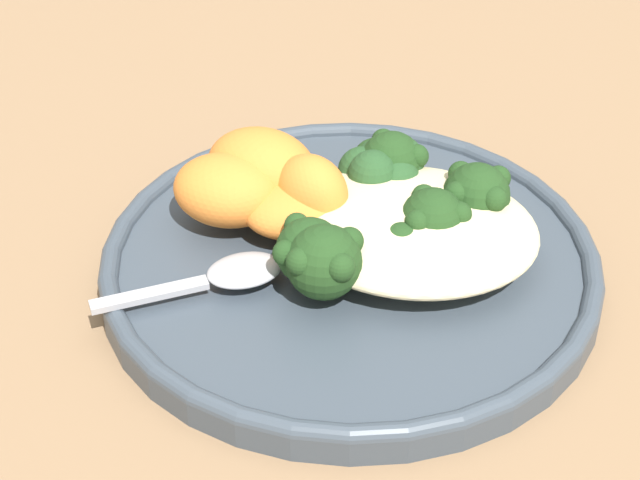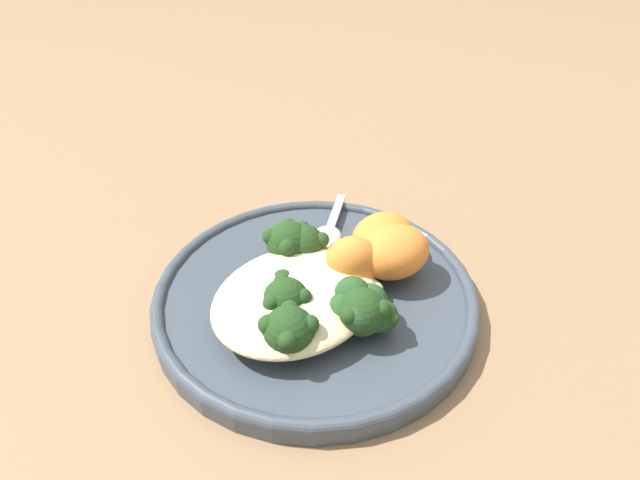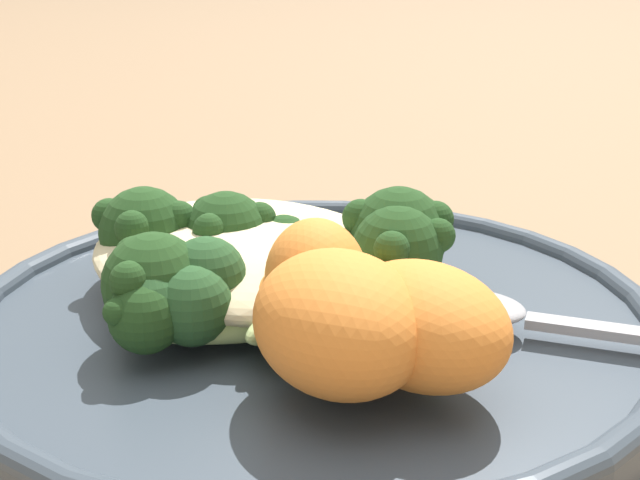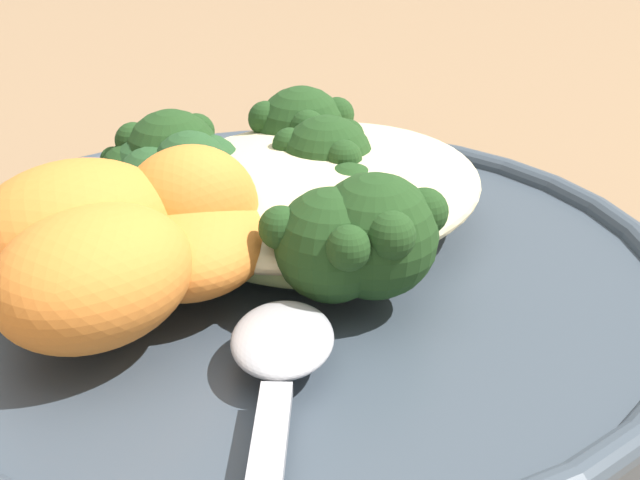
{
  "view_description": "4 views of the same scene",
  "coord_description": "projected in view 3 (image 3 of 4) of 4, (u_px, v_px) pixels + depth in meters",
  "views": [
    {
      "loc": [
        -0.11,
        0.51,
        0.41
      ],
      "look_at": [
        -0.0,
        0.04,
        0.04
      ],
      "focal_mm": 60.0,
      "sensor_mm": 36.0,
      "label": 1
    },
    {
      "loc": [
        -0.26,
        -0.23,
        0.33
      ],
      "look_at": [
        0.0,
        0.03,
        0.06
      ],
      "focal_mm": 28.0,
      "sensor_mm": 36.0,
      "label": 2
    },
    {
      "loc": [
        0.26,
        -0.19,
        0.17
      ],
      "look_at": [
        -0.01,
        0.02,
        0.05
      ],
      "focal_mm": 50.0,
      "sensor_mm": 36.0,
      "label": 3
    },
    {
      "loc": [
        0.22,
        0.2,
        0.17
      ],
      "look_at": [
        -0.02,
        0.04,
        0.03
      ],
      "focal_mm": 50.0,
      "sensor_mm": 36.0,
      "label": 4
    }
  ],
  "objects": [
    {
      "name": "ground_plane",
      "position": [
        299.0,
        375.0,
        0.36
      ],
      "size": [
        4.0,
        4.0,
        0.0
      ],
      "primitive_type": "plane",
      "color": "#846647"
    },
    {
      "name": "broccoli_stalk_1",
      "position": [
        383.0,
        248.0,
        0.38
      ],
      "size": [
        0.06,
        0.12,
        0.04
      ],
      "rotation": [
        0.0,
        0.0,
        1.86
      ],
      "color": "#ADC675",
      "rests_on": "plate"
    },
    {
      "name": "broccoli_stalk_3",
      "position": [
        243.0,
        251.0,
        0.38
      ],
      "size": [
        0.12,
        0.04,
        0.04
      ],
      "rotation": [
        0.0,
        0.0,
        2.99
      ],
      "color": "#ADC675",
      "rests_on": "plate"
    },
    {
      "name": "broccoli_stalk_2",
      "position": [
        290.0,
        264.0,
        0.38
      ],
      "size": [
        0.08,
        0.06,
        0.03
      ],
      "rotation": [
        0.0,
        0.0,
        2.64
      ],
      "color": "#ADC675",
      "rests_on": "plate"
    },
    {
      "name": "broccoli_stalk_5",
      "position": [
        187.0,
        290.0,
        0.34
      ],
      "size": [
        0.09,
        0.09,
        0.04
      ],
      "rotation": [
        0.0,
        0.0,
        3.98
      ],
      "color": "#ADC675",
      "rests_on": "plate"
    },
    {
      "name": "sweet_potato_chunk_1",
      "position": [
        422.0,
        325.0,
        0.3
      ],
      "size": [
        0.07,
        0.06,
        0.04
      ],
      "primitive_type": "ellipsoid",
      "rotation": [
        0.0,
        0.0,
        3.1
      ],
      "color": "orange",
      "rests_on": "plate"
    },
    {
      "name": "plate",
      "position": [
        312.0,
        322.0,
        0.38
      ],
      "size": [
        0.3,
        0.3,
        0.02
      ],
      "color": "#38424C",
      "rests_on": "ground_plane"
    },
    {
      "name": "sweet_potato_chunk_2",
      "position": [
        339.0,
        322.0,
        0.3
      ],
      "size": [
        0.08,
        0.07,
        0.05
      ],
      "primitive_type": "ellipsoid",
      "rotation": [
        0.0,
        0.0,
        6.0
      ],
      "color": "orange",
      "rests_on": "plate"
    },
    {
      "name": "sweet_potato_chunk_0",
      "position": [
        340.0,
        300.0,
        0.34
      ],
      "size": [
        0.09,
        0.08,
        0.03
      ],
      "primitive_type": "ellipsoid",
      "rotation": [
        0.0,
        0.0,
        0.57
      ],
      "color": "orange",
      "rests_on": "plate"
    },
    {
      "name": "sweet_potato_chunk_3",
      "position": [
        319.0,
        278.0,
        0.34
      ],
      "size": [
        0.06,
        0.06,
        0.05
      ],
      "primitive_type": "ellipsoid",
      "rotation": [
        0.0,
        0.0,
        5.71
      ],
      "color": "orange",
      "rests_on": "plate"
    },
    {
      "name": "kale_tuft",
      "position": [
        175.0,
        289.0,
        0.34
      ],
      "size": [
        0.05,
        0.05,
        0.04
      ],
      "color": "#234723",
      "rests_on": "plate"
    },
    {
      "name": "broccoli_stalk_6",
      "position": [
        183.0,
        319.0,
        0.33
      ],
      "size": [
        0.05,
        0.09,
        0.03
      ],
      "rotation": [
        0.0,
        0.0,
        4.26
      ],
      "color": "#ADC675",
      "rests_on": "plate"
    },
    {
      "name": "broccoli_stalk_0",
      "position": [
        395.0,
        258.0,
        0.37
      ],
      "size": [
        0.04,
        0.09,
        0.04
      ],
      "rotation": [
        0.0,
        0.0,
        1.69
      ],
      "color": "#ADC675",
      "rests_on": "plate"
    },
    {
      "name": "broccoli_stalk_4",
      "position": [
        169.0,
        245.0,
        0.39
      ],
      "size": [
        0.13,
        0.05,
        0.04
      ],
      "rotation": [
        0.0,
        0.0,
        3.33
      ],
      "color": "#ADC675",
      "rests_on": "plate"
    },
    {
      "name": "spoon",
      "position": [
        493.0,
        311.0,
        0.35
      ],
      "size": [
        0.1,
        0.08,
        0.01
      ],
      "rotation": [
        0.0,
        0.0,
        0.57
      ],
      "color": "#A3A3A8",
      "rests_on": "plate"
    },
    {
      "name": "quinoa_mound",
      "position": [
        247.0,
        253.0,
        0.39
      ],
      "size": [
        0.15,
        0.13,
        0.03
      ],
      "primitive_type": "ellipsoid",
      "color": "beige",
      "rests_on": "plate"
    }
  ]
}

